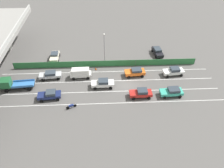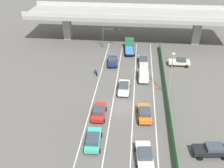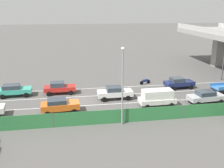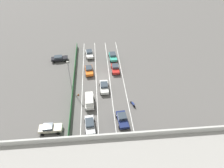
{
  "view_description": "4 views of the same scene",
  "coord_description": "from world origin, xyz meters",
  "views": [
    {
      "loc": [
        -36.01,
        4.74,
        29.67
      ],
      "look_at": [
        -1.68,
        3.18,
        1.89
      ],
      "focal_mm": 37.12,
      "sensor_mm": 36.0,
      "label": 1
    },
    {
      "loc": [
        1.63,
        -32.43,
        24.3
      ],
      "look_at": [
        -2.1,
        4.32,
        1.83
      ],
      "focal_mm": 41.37,
      "sensor_mm": 36.0,
      "label": 2
    },
    {
      "loc": [
        30.8,
        -0.38,
        11.54
      ],
      "look_at": [
        -2.77,
        5.01,
        1.22
      ],
      "focal_mm": 41.05,
      "sensor_mm": 36.0,
      "label": 3
    },
    {
      "loc": [
        1.18,
        41.4,
        31.46
      ],
      "look_at": [
        -1.91,
        5.13,
        1.72
      ],
      "focal_mm": 33.12,
      "sensor_mm": 36.0,
      "label": 4
    }
  ],
  "objects": [
    {
      "name": "lane_line_left_edge",
      "position": [
        -5.01,
        4.28,
        0.0
      ],
      "size": [
        0.14,
        44.55,
        0.01
      ],
      "primitive_type": "cube",
      "color": "silver",
      "rests_on": "ground"
    },
    {
      "name": "parked_sedan_cream",
      "position": [
        10.58,
        16.02,
        0.85
      ],
      "size": [
        4.26,
        2.05,
        1.51
      ],
      "color": "beige",
      "rests_on": "ground"
    },
    {
      "name": "lane_line_right_edge",
      "position": [
        5.01,
        4.28,
        0.0
      ],
      "size": [
        0.14,
        44.55,
        0.01
      ],
      "primitive_type": "cube",
      "color": "silver",
      "rests_on": "ground"
    },
    {
      "name": "lane_line_mid_right",
      "position": [
        1.67,
        4.28,
        0.0
      ],
      "size": [
        0.14,
        44.55,
        0.01
      ],
      "primitive_type": "cube",
      "color": "silver",
      "rests_on": "ground"
    },
    {
      "name": "car_taxi_teal",
      "position": [
        -3.27,
        -8.17,
        0.9
      ],
      "size": [
        2.25,
        4.41,
        1.61
      ],
      "color": "teal",
      "rests_on": "ground"
    },
    {
      "name": "motorcycle",
      "position": [
        -5.9,
        10.71,
        0.46
      ],
      "size": [
        0.92,
        1.84,
        0.93
      ],
      "color": "black",
      "rests_on": "ground"
    },
    {
      "name": "traffic_cone",
      "position": [
        5.84,
        6.41,
        0.26
      ],
      "size": [
        0.47,
        0.47,
        0.57
      ],
      "color": "orange",
      "rests_on": "ground"
    },
    {
      "name": "lane_line_mid_left",
      "position": [
        -1.67,
        4.28,
        0.0
      ],
      "size": [
        0.14,
        44.55,
        0.01
      ],
      "primitive_type": "cube",
      "color": "silver",
      "rests_on": "ground"
    },
    {
      "name": "car_sedan_white",
      "position": [
        -0.11,
        4.94,
        0.91
      ],
      "size": [
        2.08,
        4.53,
        1.67
      ],
      "color": "white",
      "rests_on": "ground"
    },
    {
      "name": "green_fence",
      "position": [
        7.06,
        4.28,
        0.76
      ],
      "size": [
        0.1,
        40.65,
        1.51
      ],
      "color": "#2D753D",
      "rests_on": "ground"
    },
    {
      "name": "car_sedan_silver",
      "position": [
        3.2,
        15.82,
        0.88
      ],
      "size": [
        2.24,
        4.66,
        1.59
      ],
      "color": "#B7BABC",
      "rests_on": "ground"
    },
    {
      "name": "car_van_white",
      "position": [
        3.25,
        9.53,
        1.19
      ],
      "size": [
        2.07,
        4.41,
        2.08
      ],
      "color": "silver",
      "rests_on": "ground"
    },
    {
      "name": "ground_plane",
      "position": [
        0.0,
        0.0,
        0.0
      ],
      "size": [
        300.0,
        300.0,
        0.0
      ],
      "primitive_type": "plane",
      "color": "#565451"
    },
    {
      "name": "car_hatchback_white",
      "position": [
        3.29,
        -10.18,
        0.92
      ],
      "size": [
        2.42,
        4.58,
        1.7
      ],
      "color": "silver",
      "rests_on": "ground"
    },
    {
      "name": "car_sedan_red",
      "position": [
        -3.38,
        -2.24,
        0.9
      ],
      "size": [
        2.07,
        4.3,
        1.65
      ],
      "color": "red",
      "rests_on": "ground"
    },
    {
      "name": "car_taxi_orange",
      "position": [
        3.36,
        -1.96,
        0.93
      ],
      "size": [
        2.32,
        4.36,
        1.65
      ],
      "color": "orange",
      "rests_on": "ground"
    },
    {
      "name": "car_sedan_navy",
      "position": [
        -3.09,
        14.95,
        0.88
      ],
      "size": [
        2.36,
        4.43,
        1.61
      ],
      "color": "navy",
      "rests_on": "ground"
    },
    {
      "name": "street_lamp",
      "position": [
        7.37,
        4.42,
        4.74
      ],
      "size": [
        0.6,
        0.36,
        7.91
      ],
      "color": "gray",
      "rests_on": "ground"
    },
    {
      "name": "flatbed_truck_blue",
      "position": [
        0.06,
        22.77,
        1.23
      ],
      "size": [
        2.63,
        6.37,
        2.36
      ],
      "color": "black",
      "rests_on": "ground"
    },
    {
      "name": "parked_sedan_dark",
      "position": [
        11.58,
        -8.39,
        0.87
      ],
      "size": [
        4.62,
        2.33,
        1.54
      ],
      "color": "black",
      "rests_on": "ground"
    }
  ]
}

